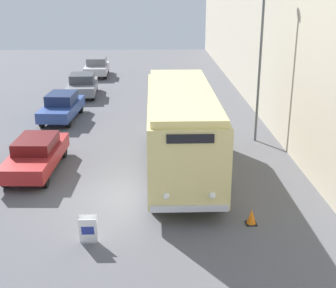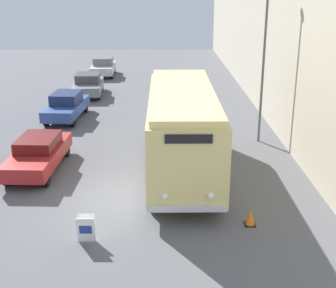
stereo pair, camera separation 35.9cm
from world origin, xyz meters
name	(u,v)px [view 1 (the left image)]	position (x,y,z in m)	size (l,w,h in m)	color
ground_plane	(133,198)	(0.00, 0.00, 0.00)	(80.00, 80.00, 0.00)	#56565B
building_wall_right	(269,43)	(7.10, 10.00, 4.36)	(0.30, 60.00, 8.72)	#B2A893
vintage_bus	(181,127)	(1.89, 2.45, 1.97)	(2.63, 9.30, 3.48)	black
sign_board	(88,230)	(-1.21, -2.98, 0.41)	(0.54, 0.32, 0.84)	gray
streetlamp	(261,40)	(5.83, 6.42, 4.90)	(0.36, 0.36, 7.76)	#595E60
parked_car_near	(36,154)	(-4.07, 2.81, 0.74)	(1.94, 4.74, 1.41)	black
parked_car_mid	(62,106)	(-4.42, 10.56, 0.77)	(2.04, 4.55, 1.51)	black
parked_car_far	(82,85)	(-4.09, 16.51, 0.75)	(2.09, 4.37, 1.49)	black
parked_car_distant	(97,67)	(-3.90, 23.71, 0.76)	(1.91, 4.12, 1.52)	black
traffic_cone	(251,217)	(3.93, -2.03, 0.26)	(0.36, 0.36, 0.53)	black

